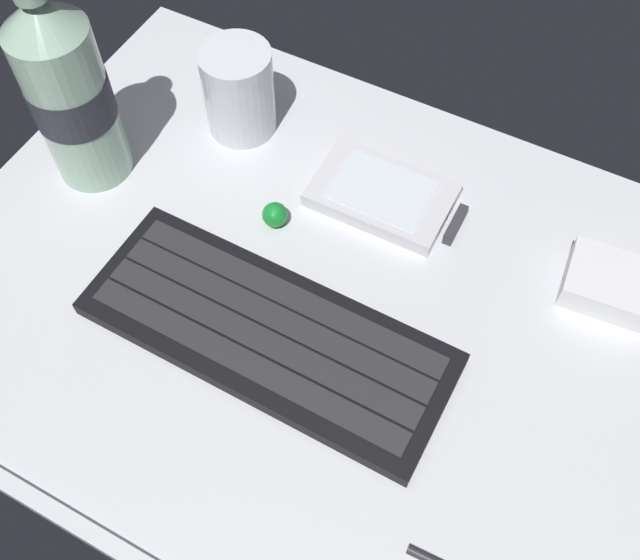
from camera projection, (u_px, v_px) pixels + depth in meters
ground_plane at (319, 308)px, 59.61cm from camera, size 64.00×48.00×2.80cm
keyboard at (268, 333)px, 56.39cm from camera, size 29.14×11.38×1.70cm
handheld_device at (389, 197)px, 63.44cm from camera, size 12.85×7.71×1.50cm
juice_cup at (239, 94)px, 65.60cm from camera, size 6.40×6.40×8.50cm
water_bottle at (68, 91)px, 58.66cm from camera, size 6.73×6.73×20.80cm
charger_block at (610, 284)px, 58.24cm from camera, size 7.49×6.22×2.40cm
trackball_mouse at (275, 215)px, 61.99cm from camera, size 2.20×2.20×2.20cm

